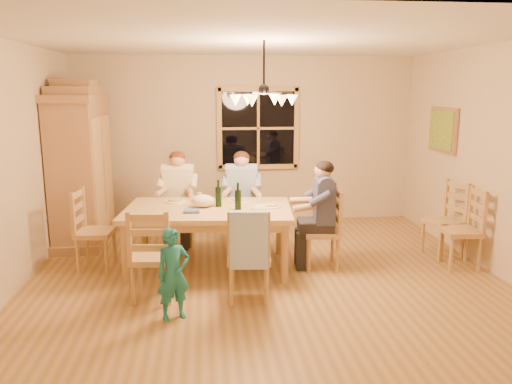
{
  "coord_description": "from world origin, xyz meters",
  "views": [
    {
      "loc": [
        -0.67,
        -5.63,
        2.17
      ],
      "look_at": [
        -0.08,
        0.1,
        0.98
      ],
      "focal_mm": 35.0,
      "sensor_mm": 36.0,
      "label": 1
    }
  ],
  "objects": [
    {
      "name": "chair_spare_front",
      "position": [
        2.45,
        0.01,
        0.3
      ],
      "size": [
        0.46,
        0.47,
        0.99
      ],
      "rotation": [
        0.0,
        0.0,
        1.48
      ],
      "color": "tan",
      "rests_on": "floor"
    },
    {
      "name": "floor",
      "position": [
        0.0,
        0.0,
        0.0
      ],
      "size": [
        5.5,
        5.5,
        0.0
      ],
      "primitive_type": "plane",
      "color": "olive",
      "rests_on": "ground"
    },
    {
      "name": "ceiling",
      "position": [
        0.0,
        0.0,
        2.7
      ],
      "size": [
        5.5,
        5.0,
        0.02
      ],
      "primitive_type": "cube",
      "color": "white",
      "rests_on": "wall_back"
    },
    {
      "name": "chandelier",
      "position": [
        -0.0,
        0.0,
        2.08
      ],
      "size": [
        0.77,
        0.68,
        0.71
      ],
      "color": "black",
      "rests_on": "ceiling"
    },
    {
      "name": "chair_spare_back",
      "position": [
        2.45,
        0.45,
        0.3
      ],
      "size": [
        0.53,
        0.54,
        0.99
      ],
      "rotation": [
        0.0,
        0.0,
        1.85
      ],
      "color": "tan",
      "rests_on": "floor"
    },
    {
      "name": "towel",
      "position": [
        -0.25,
        -0.89,
        0.7
      ],
      "size": [
        0.39,
        0.13,
        0.58
      ],
      "primitive_type": "cube",
      "rotation": [
        0.0,
        0.0,
        -0.09
      ],
      "color": "#9FBDD8",
      "rests_on": "chair_near_right"
    },
    {
      "name": "wall_right",
      "position": [
        2.75,
        0.0,
        1.35
      ],
      "size": [
        0.02,
        5.0,
        2.7
      ],
      "primitive_type": "cube",
      "color": "beige",
      "rests_on": "floor"
    },
    {
      "name": "cloth_bundle",
      "position": [
        -0.71,
        0.34,
        0.84
      ],
      "size": [
        0.28,
        0.22,
        0.15
      ],
      "primitive_type": "ellipsoid",
      "color": "beige",
      "rests_on": "dining_table"
    },
    {
      "name": "plate_woman",
      "position": [
        -1.06,
        0.65,
        0.77
      ],
      "size": [
        0.26,
        0.26,
        0.02
      ],
      "primitive_type": "cylinder",
      "color": "white",
      "rests_on": "dining_table"
    },
    {
      "name": "chair_near_right",
      "position": [
        -0.23,
        -0.7,
        0.3
      ],
      "size": [
        0.48,
        0.46,
        0.99
      ],
      "rotation": [
        0.0,
        0.0,
        -0.09
      ],
      "color": "tan",
      "rests_on": "floor"
    },
    {
      "name": "dining_table",
      "position": [
        -0.64,
        0.29,
        0.66
      ],
      "size": [
        2.1,
        1.4,
        0.76
      ],
      "rotation": [
        0.0,
        0.0,
        -0.09
      ],
      "color": "tan",
      "rests_on": "floor"
    },
    {
      "name": "adult_plaid_man",
      "position": [
        -0.17,
        1.19,
        0.84
      ],
      "size": [
        0.42,
        0.45,
        0.87
      ],
      "rotation": [
        0.0,
        0.0,
        3.05
      ],
      "color": "#355792",
      "rests_on": "floor"
    },
    {
      "name": "wall_back",
      "position": [
        0.0,
        2.5,
        1.35
      ],
      "size": [
        5.5,
        0.02,
        2.7
      ],
      "primitive_type": "cube",
      "color": "beige",
      "rests_on": "floor"
    },
    {
      "name": "cap",
      "position": [
        -0.06,
        -0.08,
        0.82
      ],
      "size": [
        0.2,
        0.2,
        0.11
      ],
      "primitive_type": "ellipsoid",
      "color": "#C4B582",
      "rests_on": "dining_table"
    },
    {
      "name": "wall_left",
      "position": [
        -2.75,
        0.0,
        1.35
      ],
      "size": [
        0.02,
        5.0,
        2.7
      ],
      "primitive_type": "cube",
      "color": "beige",
      "rests_on": "floor"
    },
    {
      "name": "napkin",
      "position": [
        -0.84,
        0.07,
        0.78
      ],
      "size": [
        0.19,
        0.16,
        0.03
      ],
      "primitive_type": "cube",
      "rotation": [
        0.0,
        0.0,
        -0.09
      ],
      "color": "#515F95",
      "rests_on": "dining_table"
    },
    {
      "name": "wine_glass_a",
      "position": [
        -0.75,
        0.55,
        0.83
      ],
      "size": [
        0.06,
        0.06,
        0.14
      ],
      "primitive_type": "cylinder",
      "color": "silver",
      "rests_on": "dining_table"
    },
    {
      "name": "chair_end_right",
      "position": [
        0.74,
        0.16,
        0.3
      ],
      "size": [
        0.46,
        0.48,
        0.99
      ],
      "rotation": [
        0.0,
        0.0,
        1.48
      ],
      "color": "tan",
      "rests_on": "floor"
    },
    {
      "name": "chair_end_left",
      "position": [
        -2.03,
        0.42,
        0.3
      ],
      "size": [
        0.46,
        0.48,
        0.99
      ],
      "rotation": [
        0.0,
        0.0,
        -1.66
      ],
      "color": "tan",
      "rests_on": "floor"
    },
    {
      "name": "chair_far_left",
      "position": [
        -1.05,
        1.27,
        0.3
      ],
      "size": [
        0.48,
        0.46,
        0.99
      ],
      "rotation": [
        0.0,
        0.0,
        3.05
      ],
      "color": "tan",
      "rests_on": "floor"
    },
    {
      "name": "wine_bottle_b",
      "position": [
        -0.29,
        0.15,
        0.93
      ],
      "size": [
        0.08,
        0.08,
        0.33
      ],
      "primitive_type": "cylinder",
      "color": "black",
      "rests_on": "dining_table"
    },
    {
      "name": "plate_slate",
      "position": [
        0.12,
        0.25,
        0.77
      ],
      "size": [
        0.26,
        0.26,
        0.02
      ],
      "primitive_type": "cylinder",
      "color": "white",
      "rests_on": "dining_table"
    },
    {
      "name": "chair_near_left",
      "position": [
        -1.23,
        -0.61,
        0.3
      ],
      "size": [
        0.48,
        0.46,
        0.99
      ],
      "rotation": [
        0.0,
        0.0,
        -0.09
      ],
      "color": "tan",
      "rests_on": "floor"
    },
    {
      "name": "window",
      "position": [
        0.2,
        2.47,
        1.55
      ],
      "size": [
        1.3,
        0.06,
        1.3
      ],
      "color": "black",
      "rests_on": "wall_back"
    },
    {
      "name": "painting",
      "position": [
        2.71,
        1.2,
        1.6
      ],
      "size": [
        0.06,
        0.78,
        0.64
      ],
      "color": "#986D42",
      "rests_on": "wall_right"
    },
    {
      "name": "plate_plaid",
      "position": [
        -0.25,
        0.6,
        0.77
      ],
      "size": [
        0.26,
        0.26,
        0.02
      ],
      "primitive_type": "cylinder",
      "color": "white",
      "rests_on": "dining_table"
    },
    {
      "name": "chair_far_right",
      "position": [
        -0.17,
        1.19,
        0.3
      ],
      "size": [
        0.48,
        0.46,
        0.99
      ],
      "rotation": [
        0.0,
        0.0,
        3.05
      ],
      "color": "tan",
      "rests_on": "floor"
    },
    {
      "name": "child",
      "position": [
        -0.99,
        -1.09,
        0.45
      ],
      "size": [
        0.39,
        0.33,
        0.9
      ],
      "primitive_type": "imported",
      "rotation": [
        0.0,
        0.0,
        0.41
      ],
      "color": "#1B747D",
      "rests_on": "floor"
    },
    {
      "name": "wine_bottle_a",
      "position": [
        -0.51,
        0.35,
        0.93
      ],
      "size": [
        0.08,
        0.08,
        0.33
      ],
      "primitive_type": "cylinder",
      "color": "black",
      "rests_on": "dining_table"
    },
    {
      "name": "armoire",
      "position": [
        -2.42,
        1.58,
        1.06
      ],
      "size": [
        0.66,
        1.4,
        2.3
      ],
      "color": "#986D42",
      "rests_on": "floor"
    },
    {
      "name": "wine_glass_b",
      "position": [
        -0.01,
        0.4,
        0.83
      ],
      "size": [
        0.06,
        0.06,
        0.14
      ],
      "primitive_type": "cylinder",
      "color": "silver",
      "rests_on": "dining_table"
    },
    {
      "name": "adult_woman",
      "position": [
        -1.05,
        1.27,
        0.84
      ],
      "size": [
        0.42,
        0.45,
        0.87
      ],
      "rotation": [
        0.0,
        0.0,
        3.05
      ],
      "color": "beige",
      "rests_on": "floor"
    },
    {
      "name": "adult_slate_man",
      "position": [
        0.74,
        0.16,
        0.84
      ],
      "size": [
        0.45,
        0.42,
        0.87
      ],
      "rotation": [
        0.0,
        0.0,
        1.48
      ],
      "color": "#3F4364",
      "rests_on": "floor"
    }
  ]
}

